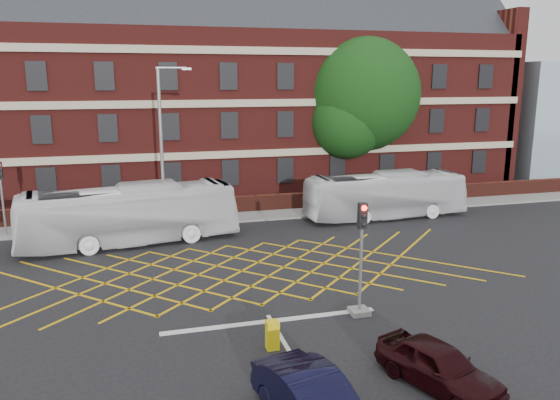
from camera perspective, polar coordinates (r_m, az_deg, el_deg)
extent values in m
plane|color=black|center=(23.48, -3.05, -9.03)|extent=(120.00, 120.00, 0.00)
cube|color=#581916|center=(43.68, -9.34, 8.93)|extent=(50.00, 12.00, 12.00)
cube|color=black|center=(43.73, -9.63, 16.80)|extent=(51.00, 10.61, 10.61)
cube|color=#B7A88C|center=(37.59, -8.40, 9.93)|extent=(50.00, 0.18, 0.50)
cube|color=black|center=(37.71, -8.33, 7.66)|extent=(1.20, 0.14, 1.80)
cylinder|color=#B7A88C|center=(49.28, 12.91, 19.68)|extent=(3.60, 3.60, 6.00)
cube|color=#4A1B13|center=(35.59, -7.50, -0.68)|extent=(56.00, 0.50, 1.10)
cube|color=slate|center=(34.74, -7.25, -1.84)|extent=(60.00, 3.00, 0.12)
cube|color=#CC990C|center=(25.31, -4.02, -7.40)|extent=(8.22, 8.22, 0.02)
cube|color=silver|center=(20.34, -0.91, -12.52)|extent=(8.00, 0.30, 0.02)
imported|color=white|center=(29.99, -15.46, -1.49)|extent=(11.68, 4.32, 3.18)
imported|color=silver|center=(35.01, 10.98, 0.49)|extent=(10.53, 2.87, 2.91)
imported|color=black|center=(16.80, 16.22, -16.30)|extent=(2.80, 4.20, 1.33)
cylinder|color=black|center=(42.22, 8.40, 4.61)|extent=(0.90, 0.90, 5.79)
sphere|color=black|center=(41.84, 8.61, 10.86)|extent=(8.53, 8.53, 8.53)
sphere|color=black|center=(40.62, 7.02, 8.16)|extent=(5.55, 5.55, 5.55)
sphere|color=black|center=(43.26, 9.95, 8.86)|extent=(5.12, 5.12, 5.12)
cube|color=slate|center=(21.09, 8.27, -11.45)|extent=(0.70, 0.70, 0.20)
cylinder|color=gray|center=(20.48, 8.42, -7.22)|extent=(0.12, 0.12, 3.50)
cube|color=black|center=(19.88, 8.61, -1.65)|extent=(0.30, 0.25, 0.95)
sphere|color=#FF0C05|center=(19.68, 8.80, -0.85)|extent=(0.20, 0.20, 0.20)
cube|color=slate|center=(33.76, -26.65, -3.45)|extent=(0.70, 0.70, 0.20)
cylinder|color=gray|center=(33.38, -26.93, -0.73)|extent=(0.12, 0.12, 3.50)
cube|color=slate|center=(31.49, -11.88, -3.44)|extent=(1.00, 1.00, 0.20)
cylinder|color=gray|center=(30.58, -12.25, 4.69)|extent=(0.18, 0.18, 9.20)
cylinder|color=gray|center=(30.36, -11.31, 13.39)|extent=(1.60, 0.12, 0.12)
cube|color=gray|center=(30.43, -9.76, 13.36)|extent=(0.50, 0.20, 0.12)
cube|color=yellow|center=(18.28, -0.80, -13.92)|extent=(0.40, 0.37, 0.96)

